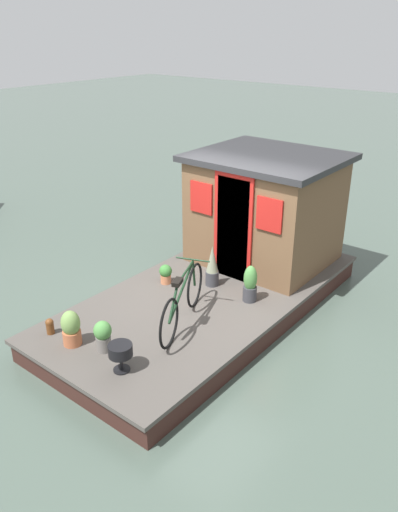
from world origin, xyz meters
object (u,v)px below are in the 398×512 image
potted_plant_ivy (71,328)px  mooring_bollard (50,326)px  potted_plant_geranium (212,267)px  potted_plant_sage (103,335)px  bicycle (183,301)px  potted_plant_fern (250,284)px  houseboat_cabin (265,208)px  charcoal_grill (120,352)px  potted_plant_rosemary (166,273)px

potted_plant_ivy → mooring_bollard: potted_plant_ivy is taller
potted_plant_geranium → potted_plant_sage: (-2.30, -0.00, -0.10)m
potted_plant_geranium → bicycle: bearing=-161.7°
potted_plant_sage → potted_plant_fern: bearing=-18.5°
bicycle → potted_plant_sage: bearing=160.6°
potted_plant_ivy → potted_plant_fern: 2.69m
potted_plant_ivy → houseboat_cabin: bearing=-7.7°
houseboat_cabin → potted_plant_geranium: 1.51m
potted_plant_fern → charcoal_grill: 2.42m
potted_plant_ivy → potted_plant_fern: bearing=-26.0°
potted_plant_geranium → potted_plant_sage: size_ratio=1.60×
houseboat_cabin → bicycle: 2.64m
potted_plant_geranium → mooring_bollard: 2.65m
potted_plant_rosemary → potted_plant_geranium: size_ratio=0.47×
mooring_bollard → potted_plant_ivy: bearing=-86.0°
potted_plant_fern → potted_plant_sage: (-2.25, 0.75, -0.05)m
potted_plant_ivy → charcoal_grill: bearing=-89.0°
potted_plant_rosemary → potted_plant_geranium: bearing=-56.1°
bicycle → potted_plant_sage: (-1.12, 0.39, -0.15)m
potted_plant_rosemary → charcoal_grill: 2.32m
potted_plant_rosemary → mooring_bollard: size_ratio=1.41×
potted_plant_fern → potted_plant_sage: potted_plant_fern is taller
potted_plant_rosemary → mooring_bollard: potted_plant_rosemary is taller
potted_plant_sage → potted_plant_ivy: bearing=111.3°
potted_plant_sage → charcoal_grill: (-0.15, -0.49, 0.05)m
mooring_bollard → potted_plant_geranium: bearing=-19.0°
potted_plant_geranium → mooring_bollard: potted_plant_geranium is taller
potted_plant_ivy → charcoal_grill: potted_plant_ivy is taller
potted_plant_ivy → charcoal_grill: size_ratio=1.34×
houseboat_cabin → potted_plant_geranium: size_ratio=3.48×
potted_plant_ivy → potted_plant_geranium: potted_plant_geranium is taller
bicycle → charcoal_grill: bicycle is taller
charcoal_grill → bicycle: bearing=4.3°
potted_plant_fern → charcoal_grill: bearing=173.7°
potted_plant_fern → potted_plant_sage: 2.38m
potted_plant_rosemary → charcoal_grill: (-2.03, -1.11, 0.10)m
houseboat_cabin → potted_plant_ivy: 3.94m
mooring_bollard → potted_plant_rosemary: bearing=-6.5°
bicycle → potted_plant_geranium: (1.19, 0.39, -0.05)m
houseboat_cabin → potted_plant_geranium: (-1.37, 0.09, -0.63)m
potted_plant_rosemary → mooring_bollard: (-2.08, 0.24, -0.05)m
bicycle → potted_plant_ivy: bearing=147.5°
bicycle → potted_plant_rosemary: size_ratio=5.15×
houseboat_cabin → potted_plant_ivy: bearing=172.3°
potted_plant_geranium → charcoal_grill: bearing=-168.7°
bicycle → potted_plant_fern: bearing=-17.7°
potted_plant_fern → potted_plant_rosemary: bearing=105.1°
potted_plant_sage → mooring_bollard: potted_plant_sage is taller
potted_plant_rosemary → mooring_bollard: 2.09m
houseboat_cabin → potted_plant_rosemary: (-1.79, 0.72, -0.78)m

